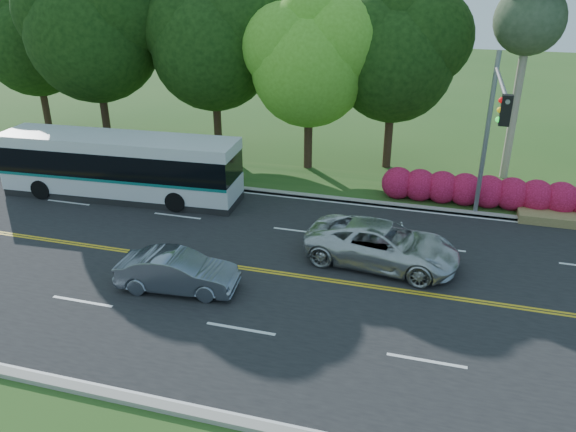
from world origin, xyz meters
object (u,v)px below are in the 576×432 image
(sedan, at_px, (177,272))
(suv, at_px, (382,244))
(traffic_signal, at_px, (493,121))
(transit_bus, at_px, (120,167))

(sedan, height_order, suv, suv)
(traffic_signal, distance_m, transit_bus, 16.27)
(traffic_signal, relative_size, suv, 1.26)
(traffic_signal, relative_size, transit_bus, 0.62)
(suv, bearing_deg, transit_bus, 82.97)
(sedan, bearing_deg, transit_bus, 36.55)
(traffic_signal, bearing_deg, transit_bus, -178.09)
(sedan, distance_m, suv, 7.35)
(traffic_signal, height_order, transit_bus, traffic_signal)
(suv, bearing_deg, traffic_signal, -35.63)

